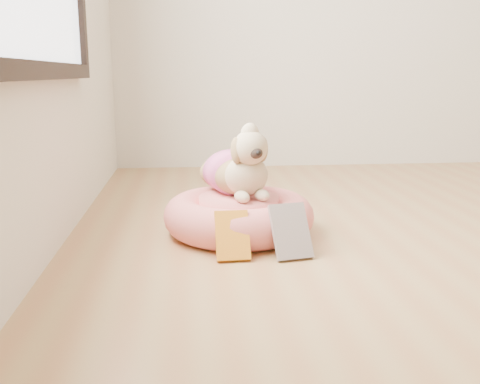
{
  "coord_description": "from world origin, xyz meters",
  "views": [
    {
      "loc": [
        -1.5,
        -1.57,
        0.66
      ],
      "look_at": [
        -1.29,
        0.54,
        0.19
      ],
      "focal_mm": 40.0,
      "sensor_mm": 36.0,
      "label": 1
    }
  ],
  "objects": [
    {
      "name": "dog",
      "position": [
        -1.29,
        0.62,
        0.32
      ],
      "size": [
        0.41,
        0.5,
        0.31
      ],
      "primitive_type": null,
      "rotation": [
        0.0,
        0.0,
        0.29
      ],
      "color": "brown",
      "rests_on": "pet_bed"
    },
    {
      "name": "pet_bed",
      "position": [
        -1.29,
        0.59,
        0.08
      ],
      "size": [
        0.63,
        0.63,
        0.16
      ],
      "color": "#EE5D71",
      "rests_on": "floor"
    },
    {
      "name": "book_yellow",
      "position": [
        -1.34,
        0.28,
        0.09
      ],
      "size": [
        0.13,
        0.12,
        0.17
      ],
      "primitive_type": "cube",
      "rotation": [
        -0.56,
        0.0,
        0.03
      ],
      "color": "gold",
      "rests_on": "floor"
    },
    {
      "name": "book_white",
      "position": [
        -1.13,
        0.28,
        0.09
      ],
      "size": [
        0.16,
        0.15,
        0.19
      ],
      "primitive_type": "cube",
      "rotation": [
        -0.56,
        0.0,
        0.19
      ],
      "color": "white",
      "rests_on": "floor"
    }
  ]
}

